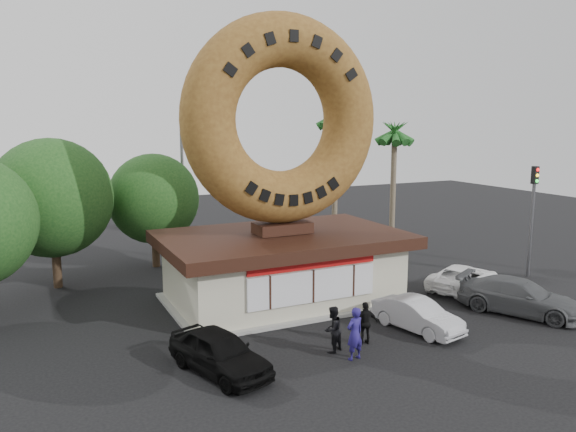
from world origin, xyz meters
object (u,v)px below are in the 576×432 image
at_px(street_lamp, 185,187).
at_px(car_silver, 417,315).
at_px(traffic_signal, 533,207).
at_px(car_grey, 520,297).
at_px(donut_shop, 283,265).
at_px(person_center, 332,329).
at_px(person_left, 355,334).
at_px(car_white, 464,278).
at_px(car_black, 220,352).
at_px(giant_donut, 282,120).
at_px(person_right, 366,323).

distance_m(street_lamp, car_silver, 17.10).
distance_m(traffic_signal, car_grey, 7.36).
xyz_separation_m(donut_shop, person_center, (-0.85, -6.18, -0.90)).
bearing_deg(car_silver, traffic_signal, 7.40).
bearing_deg(street_lamp, person_center, -86.46).
relative_size(person_left, car_white, 0.42).
xyz_separation_m(car_black, car_white, (14.20, 3.69, -0.09)).
bearing_deg(car_white, street_lamp, 21.28).
bearing_deg(car_silver, car_black, 169.26).
bearing_deg(traffic_signal, car_black, -168.03).
height_order(donut_shop, car_grey, donut_shop).
distance_m(donut_shop, car_white, 9.38).
bearing_deg(giant_donut, car_black, -130.51).
xyz_separation_m(person_left, person_right, (1.15, 1.04, -0.14)).
bearing_deg(street_lamp, car_grey, -56.67).
bearing_deg(person_center, traffic_signal, 172.16).
height_order(donut_shop, traffic_signal, traffic_signal).
relative_size(person_right, car_white, 0.36).
distance_m(giant_donut, person_center, 9.87).
height_order(traffic_signal, car_white, traffic_signal).
bearing_deg(person_right, giant_donut, -70.85).
bearing_deg(person_center, person_left, 88.19).
xyz_separation_m(car_grey, car_white, (0.24, 3.76, -0.13)).
distance_m(giant_donut, person_left, 10.39).
height_order(traffic_signal, person_left, traffic_signal).
distance_m(person_left, person_center, 1.01).
height_order(giant_donut, person_right, giant_donut).
bearing_deg(person_right, car_white, -143.14).
height_order(person_right, car_white, person_right).
xyz_separation_m(donut_shop, giant_donut, (0.00, 0.02, 6.74)).
bearing_deg(street_lamp, traffic_signal, -37.14).
height_order(giant_donut, person_center, giant_donut).
relative_size(person_right, car_silver, 0.42).
xyz_separation_m(traffic_signal, person_right, (-13.33, -4.09, -3.04)).
relative_size(car_black, car_white, 0.94).
relative_size(donut_shop, traffic_signal, 1.84).
bearing_deg(donut_shop, car_silver, -60.09).
bearing_deg(donut_shop, street_lamp, 100.50).
height_order(person_right, car_silver, person_right).
height_order(car_grey, car_white, car_grey).
xyz_separation_m(giant_donut, person_right, (0.67, -6.10, -7.67)).
xyz_separation_m(person_center, car_silver, (4.20, 0.36, -0.22)).
relative_size(donut_shop, person_left, 5.76).
bearing_deg(car_grey, street_lamp, 95.16).
xyz_separation_m(person_center, car_black, (-4.34, 0.12, -0.13)).
relative_size(person_left, car_grey, 0.37).
distance_m(person_center, person_right, 1.52).
distance_m(donut_shop, car_black, 8.05).
relative_size(donut_shop, street_lamp, 1.40).
height_order(traffic_signal, car_silver, traffic_signal).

